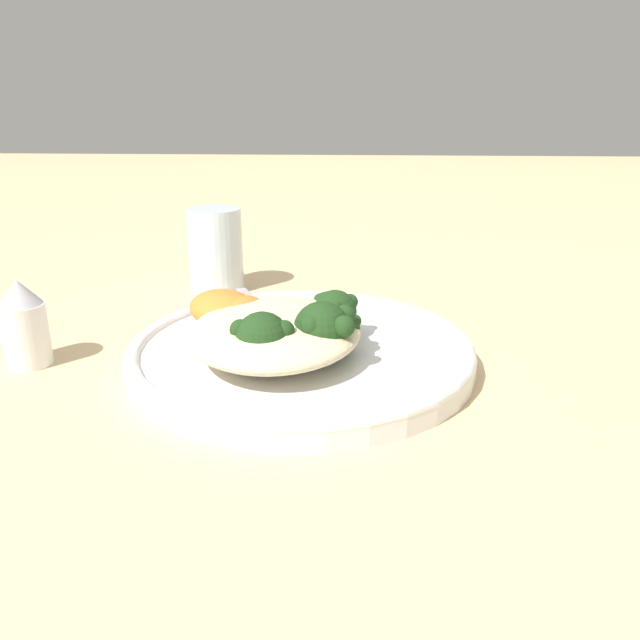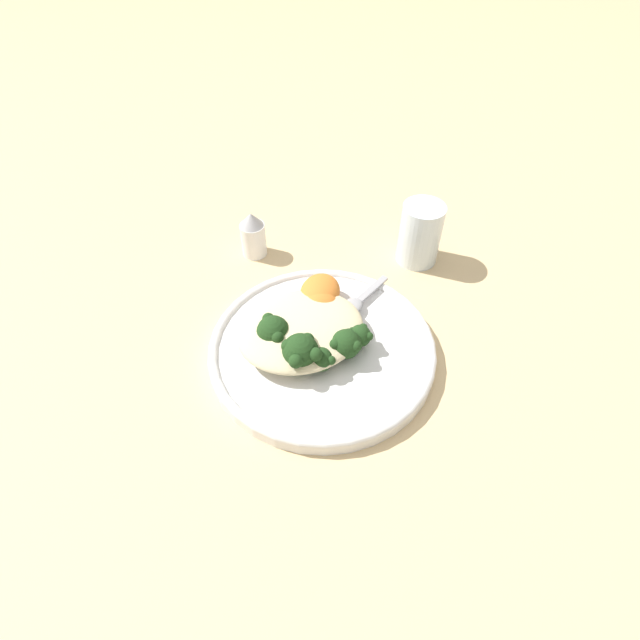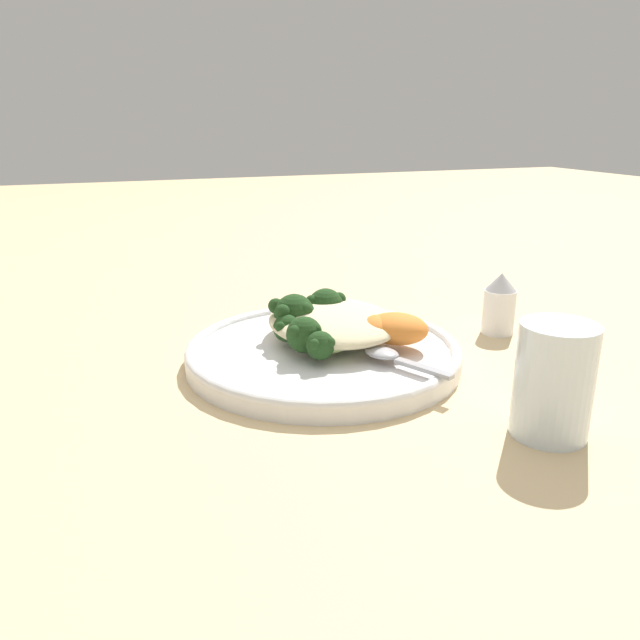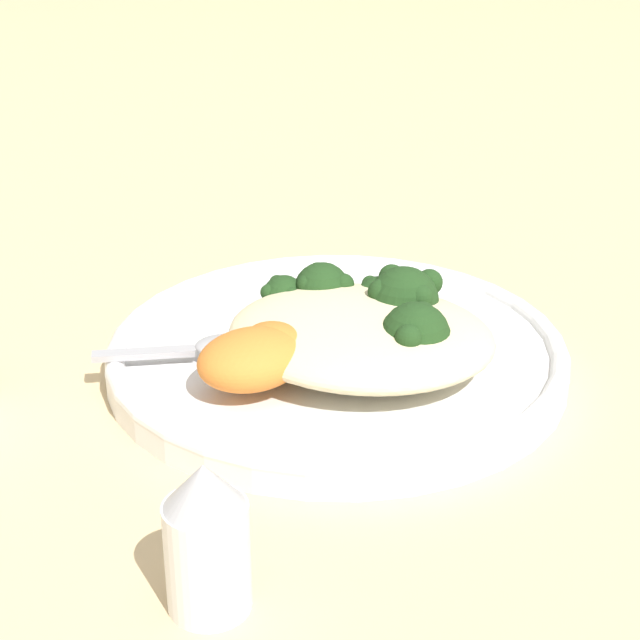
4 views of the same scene
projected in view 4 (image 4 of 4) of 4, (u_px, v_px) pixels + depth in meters
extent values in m
plane|color=#D6B784|center=(358.00, 359.00, 0.68)|extent=(4.00, 4.00, 0.00)
cylinder|color=white|center=(337.00, 359.00, 0.66)|extent=(0.28, 0.28, 0.02)
torus|color=white|center=(337.00, 347.00, 0.66)|extent=(0.28, 0.28, 0.01)
ellipsoid|color=beige|center=(361.00, 335.00, 0.63)|extent=(0.16, 0.13, 0.03)
ellipsoid|color=#ADC675|center=(330.00, 346.00, 0.62)|extent=(0.10, 0.03, 0.02)
sphere|color=#1E3D19|center=(415.00, 337.00, 0.61)|extent=(0.04, 0.04, 0.04)
sphere|color=#1E3D19|center=(409.00, 338.00, 0.59)|extent=(0.02, 0.02, 0.02)
sphere|color=#1E3D19|center=(422.00, 315.00, 0.62)|extent=(0.02, 0.02, 0.02)
ellipsoid|color=#ADC675|center=(326.00, 334.00, 0.64)|extent=(0.09, 0.09, 0.02)
sphere|color=#1E3D19|center=(405.00, 299.00, 0.65)|extent=(0.04, 0.04, 0.04)
sphere|color=#1E3D19|center=(381.00, 292.00, 0.64)|extent=(0.02, 0.02, 0.02)
sphere|color=#1E3D19|center=(420.00, 298.00, 0.64)|extent=(0.02, 0.02, 0.02)
sphere|color=#1E3D19|center=(429.00, 282.00, 0.66)|extent=(0.02, 0.02, 0.02)
sphere|color=#1E3D19|center=(392.00, 277.00, 0.66)|extent=(0.02, 0.02, 0.02)
ellipsoid|color=#ADC675|center=(319.00, 331.00, 0.64)|extent=(0.06, 0.10, 0.02)
sphere|color=#1E3D19|center=(378.00, 299.00, 0.67)|extent=(0.03, 0.03, 0.03)
sphere|color=#1E3D19|center=(365.00, 297.00, 0.66)|extent=(0.01, 0.01, 0.01)
sphere|color=#1E3D19|center=(396.00, 294.00, 0.67)|extent=(0.01, 0.01, 0.01)
sphere|color=#1E3D19|center=(374.00, 285.00, 0.68)|extent=(0.01, 0.01, 0.01)
ellipsoid|color=#ADC675|center=(304.00, 331.00, 0.65)|extent=(0.02, 0.08, 0.02)
sphere|color=#1E3D19|center=(322.00, 291.00, 0.67)|extent=(0.04, 0.04, 0.04)
sphere|color=#1E3D19|center=(305.00, 287.00, 0.66)|extent=(0.01, 0.01, 0.01)
sphere|color=#1E3D19|center=(343.00, 284.00, 0.67)|extent=(0.01, 0.01, 0.01)
sphere|color=#1E3D19|center=(318.00, 273.00, 0.68)|extent=(0.01, 0.01, 0.01)
ellipsoid|color=#ADC675|center=(290.00, 326.00, 0.65)|extent=(0.04, 0.07, 0.02)
sphere|color=#1E3D19|center=(284.00, 296.00, 0.68)|extent=(0.03, 0.03, 0.03)
sphere|color=#1E3D19|center=(269.00, 292.00, 0.67)|extent=(0.01, 0.01, 0.01)
sphere|color=#1E3D19|center=(292.00, 295.00, 0.67)|extent=(0.01, 0.01, 0.01)
sphere|color=#1E3D19|center=(300.00, 286.00, 0.68)|extent=(0.01, 0.01, 0.01)
sphere|color=#1E3D19|center=(277.00, 283.00, 0.68)|extent=(0.01, 0.01, 0.01)
ellipsoid|color=orange|center=(252.00, 359.00, 0.60)|extent=(0.08, 0.08, 0.03)
ellipsoid|color=orange|center=(276.00, 349.00, 0.61)|extent=(0.06, 0.06, 0.03)
cube|color=#A3A3A8|center=(144.00, 354.00, 0.63)|extent=(0.06, 0.03, 0.00)
ellipsoid|color=#A3A3A8|center=(225.00, 345.00, 0.64)|extent=(0.04, 0.04, 0.01)
cylinder|color=white|center=(208.00, 557.00, 0.46)|extent=(0.04, 0.04, 0.05)
cone|color=#B2B2B7|center=(204.00, 486.00, 0.44)|extent=(0.04, 0.04, 0.02)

